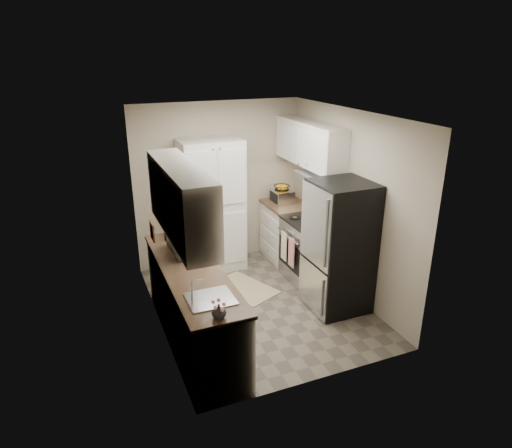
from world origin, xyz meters
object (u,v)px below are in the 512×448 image
at_px(refrigerator, 339,247).
at_px(toaster_oven, 282,196).
at_px(microwave, 187,240).
at_px(electric_range, 310,249).
at_px(pantry_cabinet, 212,206).
at_px(wine_bottle, 167,229).

bearing_deg(refrigerator, toaster_oven, 89.97).
xyz_separation_m(microwave, toaster_oven, (1.85, 1.26, -0.05)).
xyz_separation_m(refrigerator, microwave, (-1.85, 0.45, 0.23)).
bearing_deg(electric_range, refrigerator, -92.48).
xyz_separation_m(electric_range, toaster_oven, (-0.03, 0.91, 0.55)).
bearing_deg(toaster_oven, electric_range, -87.86).
height_order(pantry_cabinet, wine_bottle, pantry_cabinet).
distance_m(refrigerator, wine_bottle, 2.20).
xyz_separation_m(pantry_cabinet, microwave, (-0.71, -1.28, 0.08)).
height_order(microwave, wine_bottle, microwave).
bearing_deg(microwave, toaster_oven, -56.88).
relative_size(pantry_cabinet, wine_bottle, 6.59).
bearing_deg(toaster_oven, wine_bottle, -157.84).
relative_size(electric_range, microwave, 2.00).
relative_size(wine_bottle, toaster_oven, 0.84).
height_order(electric_range, wine_bottle, wine_bottle).
xyz_separation_m(pantry_cabinet, refrigerator, (1.14, -1.73, -0.15)).
bearing_deg(microwave, electric_range, -80.51).
distance_m(electric_range, wine_bottle, 2.12).
xyz_separation_m(refrigerator, toaster_oven, (0.00, 1.71, 0.17)).
height_order(electric_range, toaster_oven, same).
relative_size(pantry_cabinet, toaster_oven, 5.52).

